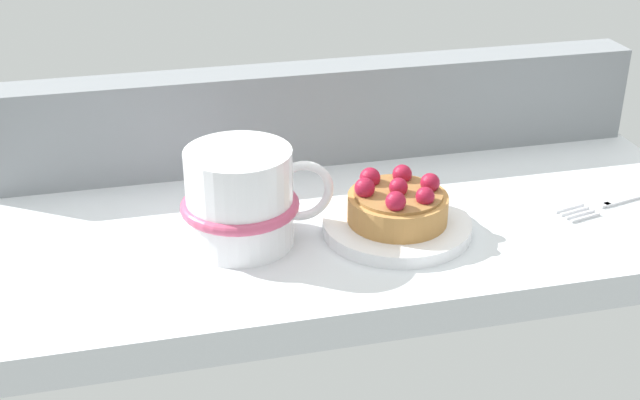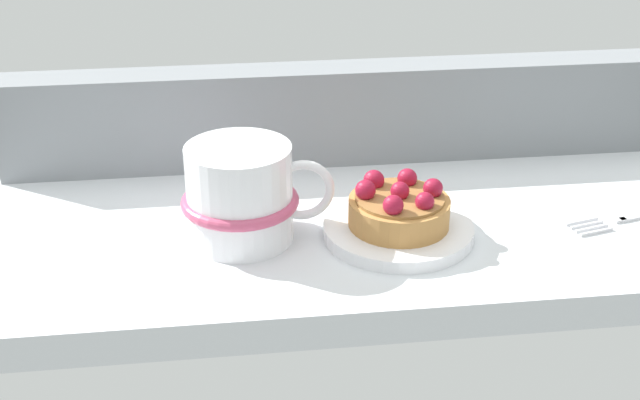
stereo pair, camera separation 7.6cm
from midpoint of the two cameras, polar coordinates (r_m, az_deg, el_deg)
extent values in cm
cube|color=silver|center=(81.96, 5.12, -2.11)|extent=(71.75, 32.52, 3.19)
cube|color=gray|center=(91.44, 3.52, 5.76)|extent=(70.31, 4.89, 10.38)
cylinder|color=white|center=(77.88, 8.04, -2.08)|extent=(13.68, 13.68, 1.19)
cylinder|color=white|center=(78.02, 8.02, -2.27)|extent=(7.52, 7.52, 0.60)
cylinder|color=#B77F42|center=(77.01, 8.12, -0.87)|extent=(9.13, 9.13, 2.51)
cylinder|color=olive|center=(76.38, 8.19, 0.07)|extent=(8.04, 8.04, 0.30)
sphere|color=maroon|center=(76.08, 8.22, 0.53)|extent=(1.71, 1.71, 1.71)
sphere|color=maroon|center=(76.95, 10.38, 0.72)|extent=(1.79, 1.79, 1.79)
sphere|color=maroon|center=(78.80, 8.61, 1.38)|extent=(1.84, 1.84, 1.84)
sphere|color=maroon|center=(78.03, 6.41, 1.26)|extent=(1.93, 1.93, 1.93)
sphere|color=maroon|center=(75.69, 6.05, 0.60)|extent=(1.86, 1.86, 1.86)
sphere|color=maroon|center=(73.30, 7.88, -0.43)|extent=(1.82, 1.82, 1.82)
sphere|color=maroon|center=(74.70, 9.93, -0.18)|extent=(1.70, 1.70, 1.70)
cylinder|color=white|center=(75.07, -2.55, 0.36)|extent=(9.41, 9.41, 8.93)
torus|color=#C64C70|center=(75.39, -2.53, -0.13)|extent=(10.52, 10.52, 1.07)
torus|color=white|center=(75.65, 1.67, 0.59)|extent=(5.82, 0.82, 5.82)
cube|color=silver|center=(85.82, 21.89, -1.25)|extent=(1.30, 0.83, 0.60)
cube|color=silver|center=(84.34, 19.64, -1.35)|extent=(3.46, 1.07, 0.60)
cube|color=silver|center=(83.86, 19.95, -1.56)|extent=(3.46, 1.07, 0.60)
cube|color=silver|center=(83.38, 20.26, -1.78)|extent=(3.46, 1.07, 0.60)
cube|color=silver|center=(82.91, 20.58, -2.00)|extent=(3.46, 1.07, 0.60)
camera|label=1|loc=(0.04, -87.14, 1.43)|focal=47.76mm
camera|label=2|loc=(0.04, 92.86, -1.43)|focal=47.76mm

